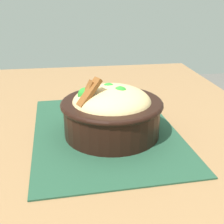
% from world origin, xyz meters
% --- Properties ---
extents(table, '(1.21, 0.82, 0.75)m').
position_xyz_m(table, '(0.00, 0.00, 0.67)').
color(table, olive).
rests_on(table, ground_plane).
extents(placemat, '(0.43, 0.32, 0.00)m').
position_xyz_m(placemat, '(0.02, -0.02, 0.75)').
color(placemat, '#1E422D').
rests_on(placemat, table).
extents(bowl, '(0.21, 0.21, 0.13)m').
position_xyz_m(bowl, '(-0.00, -0.03, 0.80)').
color(bowl, black).
rests_on(bowl, placemat).
extents(fork, '(0.04, 0.12, 0.00)m').
position_xyz_m(fork, '(0.08, -0.02, 0.75)').
color(fork, silver).
rests_on(fork, placemat).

